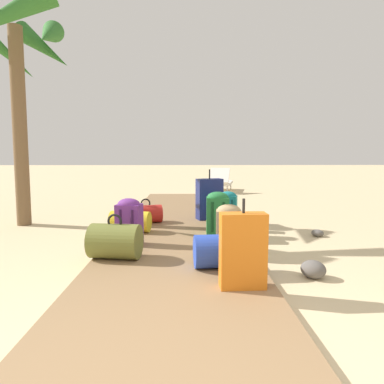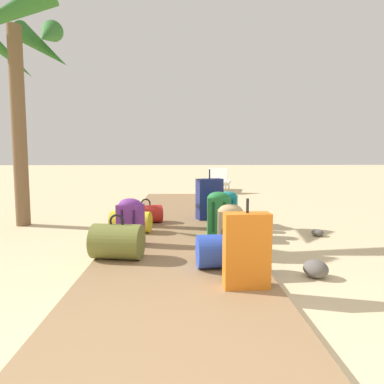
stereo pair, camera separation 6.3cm
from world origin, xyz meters
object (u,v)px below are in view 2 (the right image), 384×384
object	(u,v)px
duffel_bag_yellow	(131,221)
palm_tree_near_left	(10,50)
backpack_green	(218,212)
duffel_bag_blue	(229,251)
lounge_chair	(219,181)
suitcase_orange	(247,250)
backpack_tan	(230,226)
suitcase_navy	(209,199)
duffel_bag_red	(146,214)
backpack_purple	(130,220)
backpack_teal	(228,207)
duffel_bag_olive	(117,241)

from	to	relation	value
duffel_bag_yellow	palm_tree_near_left	xyz separation A→B (m)	(-2.01, 0.88, 2.62)
backpack_green	duffel_bag_blue	bearing A→B (deg)	-91.59
duffel_bag_blue	lounge_chair	xyz separation A→B (m)	(0.71, 7.37, 0.08)
duffel_bag_yellow	suitcase_orange	size ratio (longest dim) A/B	0.80
backpack_tan	suitcase_navy	size ratio (longest dim) A/B	0.63
backpack_tan	duffel_bag_red	world-z (taller)	backpack_tan
backpack_tan	duffel_bag_red	distance (m)	1.96
duffel_bag_blue	duffel_bag_red	distance (m)	2.41
suitcase_navy	backpack_purple	world-z (taller)	suitcase_navy
palm_tree_near_left	duffel_bag_red	bearing A→B (deg)	-6.82
backpack_tan	duffel_bag_yellow	distance (m)	1.63
backpack_teal	suitcase_navy	xyz separation A→B (m)	(-0.26, 0.51, 0.07)
duffel_bag_olive	backpack_tan	bearing A→B (deg)	12.53
backpack_tan	suitcase_orange	world-z (taller)	suitcase_orange
backpack_purple	duffel_bag_yellow	bearing A→B (deg)	98.62
backpack_green	suitcase_orange	size ratio (longest dim) A/B	0.78
backpack_tan	backpack_purple	xyz separation A→B (m)	(-1.21, 0.29, 0.02)
duffel_bag_blue	lounge_chair	distance (m)	7.41
suitcase_orange	lounge_chair	xyz separation A→B (m)	(0.64, 7.89, -0.07)
duffel_bag_blue	backpack_teal	distance (m)	1.99
duffel_bag_yellow	duffel_bag_red	distance (m)	0.64
duffel_bag_olive	backpack_purple	xyz separation A→B (m)	(0.06, 0.57, 0.11)
duffel_bag_red	duffel_bag_blue	bearing A→B (deg)	-63.71
backpack_green	backpack_tan	size ratio (longest dim) A/B	1.10
suitcase_orange	lounge_chair	distance (m)	7.91
suitcase_navy	lounge_chair	distance (m)	4.95
duffel_bag_blue	duffel_bag_yellow	bearing A→B (deg)	128.29
backpack_green	duffel_bag_red	world-z (taller)	backpack_green
duffel_bag_red	lounge_chair	distance (m)	5.51
duffel_bag_olive	suitcase_navy	bearing A→B (deg)	61.68
backpack_tan	suitcase_orange	xyz separation A→B (m)	(-0.02, -1.10, 0.03)
suitcase_orange	backpack_purple	xyz separation A→B (m)	(-1.19, 1.39, -0.02)
backpack_green	suitcase_navy	xyz separation A→B (m)	(-0.04, 1.07, 0.04)
backpack_green	duffel_bag_olive	size ratio (longest dim) A/B	1.04
suitcase_navy	suitcase_orange	world-z (taller)	suitcase_navy
duffel_bag_yellow	palm_tree_near_left	distance (m)	3.42
duffel_bag_olive	suitcase_orange	distance (m)	1.50
lounge_chair	palm_tree_near_left	bearing A→B (deg)	-128.52
backpack_teal	suitcase_orange	distance (m)	2.49
suitcase_navy	duffel_bag_olive	distance (m)	2.47
duffel_bag_olive	lounge_chair	distance (m)	7.32
backpack_tan	palm_tree_near_left	xyz separation A→B (m)	(-3.32, 1.84, 2.49)
backpack_teal	palm_tree_near_left	size ratio (longest dim) A/B	0.15
duffel_bag_red	palm_tree_near_left	world-z (taller)	palm_tree_near_left
duffel_bag_blue	backpack_teal	bearing A→B (deg)	82.62
duffel_bag_blue	duffel_bag_yellow	distance (m)	1.97
backpack_teal	suitcase_navy	distance (m)	0.57
duffel_bag_red	suitcase_orange	distance (m)	2.92
backpack_green	lounge_chair	bearing A→B (deg)	83.59
duffel_bag_yellow	backpack_purple	size ratio (longest dim) A/B	1.05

